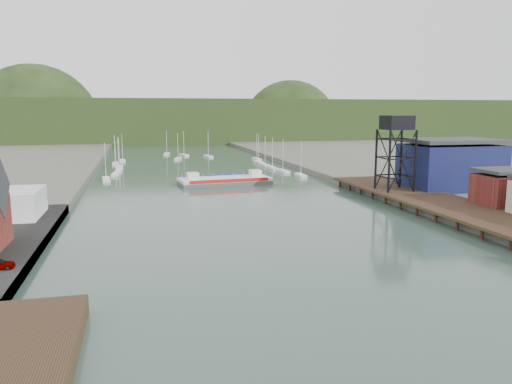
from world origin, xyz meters
name	(u,v)px	position (x,y,z in m)	size (l,w,h in m)	color
ground	(361,326)	(0.00, 0.00, 0.00)	(600.00, 600.00, 0.00)	#2B4339
west_stage	(9,353)	(-29.00, 0.00, 0.90)	(10.00, 18.00, 1.80)	black
east_pier	(437,201)	(37.00, 45.00, 1.90)	(14.00, 70.00, 2.45)	black
lift_tower	(397,127)	(35.00, 58.00, 15.65)	(6.50, 6.50, 16.00)	black
blue_shed	(451,165)	(50.00, 60.00, 7.06)	(20.50, 14.50, 11.30)	#0D0E3B
marina_sailboats	(192,164)	(0.08, 138.46, 0.35)	(57.71, 92.65, 0.90)	silver
distant_hills	(159,124)	(-3.98, 301.35, 10.38)	(500.00, 120.00, 80.00)	black
chain_ferry	(225,180)	(3.31, 89.72, 0.98)	(24.68, 12.02, 3.43)	#4C4C4F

